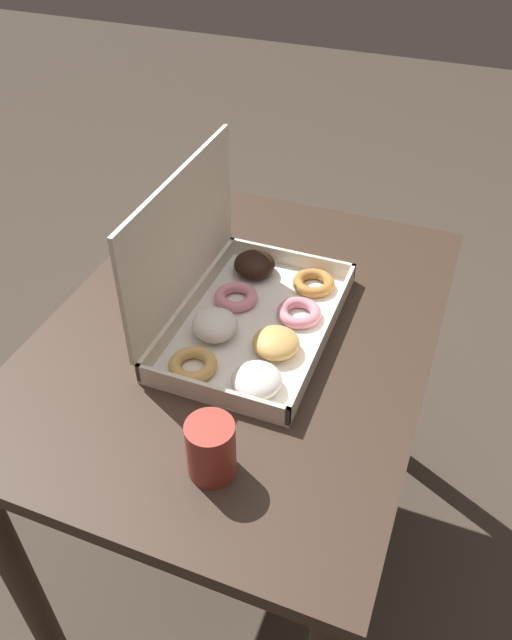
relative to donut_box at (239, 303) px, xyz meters
The scene contains 4 objects.
ground_plane 0.80m from the donut_box, 122.56° to the right, with size 8.00×8.00×0.00m, color #42382D.
dining_table 0.18m from the donut_box, 122.56° to the right, with size 0.94×0.70×0.75m.
donut_box is the anchor object (origin of this frame).
coffee_mug 0.33m from the donut_box, 164.70° to the right, with size 0.07×0.07×0.10m.
Camera 1 is at (-0.81, -0.34, 1.52)m, focal length 35.00 mm.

